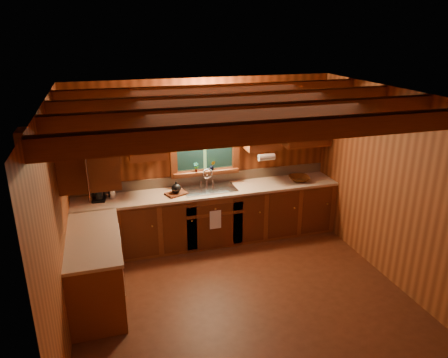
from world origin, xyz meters
name	(u,v)px	position (x,y,z in m)	size (l,w,h in m)	color
room	(243,205)	(0.00, 0.00, 1.30)	(4.20, 4.20, 4.20)	#4B2212
ceiling_beams	(244,106)	(0.00, 0.00, 2.49)	(4.20, 2.54, 0.18)	#622F16
base_cabinets	(184,229)	(-0.49, 1.28, 0.43)	(4.20, 2.22, 0.86)	brown
countertop	(184,201)	(-0.48, 1.29, 0.88)	(4.20, 2.24, 0.04)	tan
backsplash	(205,179)	(0.00, 1.89, 0.98)	(4.20, 0.02, 0.16)	tan
dishwasher_panel	(121,258)	(-1.47, 0.68, 0.43)	(0.02, 0.60, 0.80)	white
upper_cabinets	(174,136)	(-0.56, 1.42, 1.84)	(4.19, 1.77, 0.78)	brown
window	(205,146)	(0.00, 1.87, 1.53)	(1.12, 0.08, 1.00)	#622F16
window_sill	(206,172)	(0.00, 1.82, 1.12)	(1.06, 0.14, 0.04)	#622F16
wall_sconce	(206,108)	(0.00, 1.75, 2.16)	(0.45, 0.21, 0.17)	black
paper_towel_roll	(266,157)	(0.92, 1.53, 1.37)	(0.11, 0.11, 0.27)	white
dish_towel	(215,220)	(0.00, 1.26, 0.52)	(0.18, 0.01, 0.30)	white
sink	(210,192)	(0.00, 1.60, 0.86)	(0.82, 0.48, 0.43)	silver
coffee_maker	(98,189)	(-1.68, 1.66, 1.07)	(0.19, 0.24, 0.34)	black
utensil_crock	(112,193)	(-1.49, 1.66, 0.97)	(0.11, 0.11, 0.30)	silver
cutting_board	(176,194)	(-0.54, 1.53, 0.91)	(0.31, 0.22, 0.03)	#502311
teakettle	(176,188)	(-0.54, 1.53, 1.00)	(0.14, 0.14, 0.18)	black
wicker_basket	(299,179)	(1.52, 1.54, 0.94)	(0.34, 0.34, 0.08)	#48230C
potted_plant_left	(196,167)	(-0.17, 1.80, 1.22)	(0.08, 0.06, 0.16)	#502311
potted_plant_right	(212,165)	(0.11, 1.81, 1.22)	(0.09, 0.07, 0.16)	#502311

